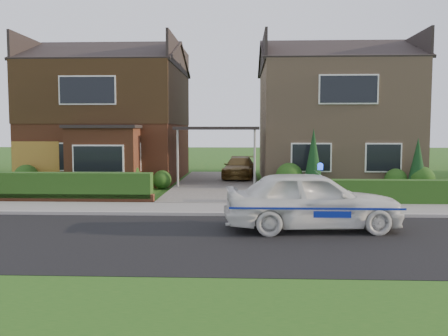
{
  "coord_description": "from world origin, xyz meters",
  "views": [
    {
      "loc": [
        1.22,
        -11.18,
        2.63
      ],
      "look_at": [
        0.61,
        3.5,
        1.44
      ],
      "focal_mm": 38.0,
      "sensor_mm": 36.0,
      "label": 1
    }
  ],
  "objects": [
    {
      "name": "house_right",
      "position": [
        5.8,
        13.99,
        3.66
      ],
      "size": [
        7.5,
        8.06,
        7.25
      ],
      "color": "#917458",
      "rests_on": "ground"
    },
    {
      "name": "driveway_car",
      "position": [
        1.0,
        13.46,
        0.66
      ],
      "size": [
        1.88,
        3.87,
        1.09
      ],
      "primitive_type": "imported",
      "rotation": [
        0.0,
        0.0,
        -0.1
      ],
      "color": "brown",
      "rests_on": "driveway"
    },
    {
      "name": "hedge_left",
      "position": [
        -5.8,
        5.45,
        0.0
      ],
      "size": [
        7.5,
        0.55,
        0.9
      ],
      "primitive_type": "cube",
      "color": "#143B12",
      "rests_on": "ground"
    },
    {
      "name": "ground",
      "position": [
        0.0,
        0.0,
        0.0
      ],
      "size": [
        120.0,
        120.0,
        0.0
      ],
      "primitive_type": "plane",
      "color": "#1C4E14",
      "rests_on": "ground"
    },
    {
      "name": "carport_link",
      "position": [
        0.0,
        10.95,
        2.66
      ],
      "size": [
        3.8,
        3.0,
        2.77
      ],
      "color": "black",
      "rests_on": "ground"
    },
    {
      "name": "road",
      "position": [
        0.0,
        0.0,
        0.0
      ],
      "size": [
        60.0,
        6.0,
        0.02
      ],
      "primitive_type": "cube",
      "color": "black",
      "rests_on": "ground"
    },
    {
      "name": "shrub_right_mid",
      "position": [
        7.8,
        9.5,
        0.48
      ],
      "size": [
        0.96,
        0.96,
        0.96
      ],
      "primitive_type": "sphere",
      "color": "#143B12",
      "rests_on": "ground"
    },
    {
      "name": "dwarf_wall",
      "position": [
        -5.8,
        5.3,
        0.18
      ],
      "size": [
        7.7,
        0.25,
        0.36
      ],
      "primitive_type": "cube",
      "color": "brown",
      "rests_on": "ground"
    },
    {
      "name": "conifer_b",
      "position": [
        8.6,
        9.2,
        1.1
      ],
      "size": [
        0.9,
        0.9,
        2.2
      ],
      "primitive_type": "cone",
      "color": "black",
      "rests_on": "ground"
    },
    {
      "name": "conifer_a",
      "position": [
        4.2,
        9.2,
        1.3
      ],
      "size": [
        0.9,
        0.9,
        2.6
      ],
      "primitive_type": "cone",
      "color": "black",
      "rests_on": "ground"
    },
    {
      "name": "shrub_right_near",
      "position": [
        3.2,
        9.4,
        0.6
      ],
      "size": [
        1.2,
        1.2,
        1.2
      ],
      "primitive_type": "sphere",
      "color": "#143B12",
      "rests_on": "ground"
    },
    {
      "name": "shrub_left_near",
      "position": [
        -2.4,
        9.6,
        0.42
      ],
      "size": [
        0.84,
        0.84,
        0.84
      ],
      "primitive_type": "sphere",
      "color": "#143B12",
      "rests_on": "ground"
    },
    {
      "name": "garage_door",
      "position": [
        -8.25,
        9.96,
        1.05
      ],
      "size": [
        2.2,
        0.1,
        2.1
      ],
      "primitive_type": "cube",
      "color": "olive",
      "rests_on": "ground"
    },
    {
      "name": "sidewalk",
      "position": [
        0.0,
        4.1,
        0.05
      ],
      "size": [
        60.0,
        2.0,
        0.1
      ],
      "primitive_type": "cube",
      "color": "slate",
      "rests_on": "ground"
    },
    {
      "name": "hedge_right",
      "position": [
        5.8,
        5.35,
        0.0
      ],
      "size": [
        7.5,
        0.55,
        0.8
      ],
      "primitive_type": "cube",
      "color": "#143B12",
      "rests_on": "ground"
    },
    {
      "name": "potted_plant_c",
      "position": [
        -3.38,
        8.78,
        0.36
      ],
      "size": [
        0.49,
        0.49,
        0.72
      ],
      "primitive_type": "imported",
      "rotation": [
        0.0,
        0.0,
        1.33
      ],
      "color": "gray",
      "rests_on": "ground"
    },
    {
      "name": "house_left",
      "position": [
        -5.78,
        13.9,
        3.81
      ],
      "size": [
        7.5,
        9.53,
        7.25
      ],
      "color": "brown",
      "rests_on": "ground"
    },
    {
      "name": "kerb",
      "position": [
        0.0,
        3.05,
        0.06
      ],
      "size": [
        60.0,
        0.16,
        0.12
      ],
      "primitive_type": "cube",
      "color": "#9E9993",
      "rests_on": "ground"
    },
    {
      "name": "shrub_left_mid",
      "position": [
        -4.0,
        9.3,
        0.66
      ],
      "size": [
        1.32,
        1.32,
        1.32
      ],
      "primitive_type": "sphere",
      "color": "#143B12",
      "rests_on": "ground"
    },
    {
      "name": "driveway",
      "position": [
        0.0,
        11.0,
        0.06
      ],
      "size": [
        3.8,
        12.0,
        0.12
      ],
      "primitive_type": "cube",
      "color": "#666059",
      "rests_on": "ground"
    },
    {
      "name": "shrub_right_far",
      "position": [
        8.8,
        9.2,
        0.54
      ],
      "size": [
        1.08,
        1.08,
        1.08
      ],
      "primitive_type": "sphere",
      "color": "#143B12",
      "rests_on": "ground"
    },
    {
      "name": "grass_verge",
      "position": [
        0.0,
        -5.0,
        0.0
      ],
      "size": [
        60.0,
        4.0,
        0.01
      ],
      "primitive_type": "cube",
      "color": "#1C4E14",
      "rests_on": "ground"
    },
    {
      "name": "potted_plant_b",
      "position": [
        -5.59,
        7.23,
        0.41
      ],
      "size": [
        0.55,
        0.5,
        0.83
      ],
      "primitive_type": "imported",
      "rotation": [
        0.0,
        0.0,
        0.33
      ],
      "color": "gray",
      "rests_on": "ground"
    },
    {
      "name": "police_car",
      "position": [
        3.0,
        1.2,
        0.78
      ],
      "size": [
        4.21,
        4.72,
        1.72
      ],
      "rotation": [
        0.0,
        0.0,
        1.66
      ],
      "color": "silver",
      "rests_on": "ground"
    },
    {
      "name": "shrub_left_far",
      "position": [
        -8.5,
        9.5,
        0.54
      ],
      "size": [
        1.08,
        1.08,
        1.08
      ],
      "primitive_type": "sphere",
      "color": "#143B12",
      "rests_on": "ground"
    }
  ]
}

